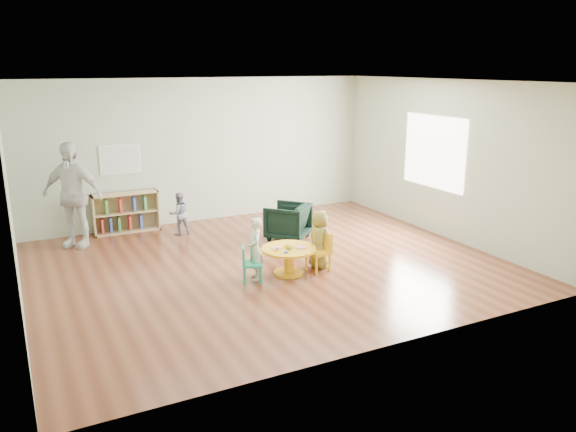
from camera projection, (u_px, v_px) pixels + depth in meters
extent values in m
plane|color=brown|center=(268.00, 265.00, 8.81)|extent=(7.00, 7.00, 0.00)
cube|color=silver|center=(266.00, 85.00, 8.09)|extent=(7.00, 6.00, 0.10)
cube|color=#9FAD94|center=(203.00, 151.00, 11.03)|extent=(7.00, 0.10, 2.80)
cube|color=#9FAD94|center=(387.00, 227.00, 5.86)|extent=(7.00, 0.10, 2.80)
cube|color=#9FAD94|center=(9.00, 202.00, 6.92)|extent=(0.10, 6.00, 2.80)
cube|color=#9FAD94|center=(446.00, 160.00, 9.96)|extent=(0.10, 6.00, 2.80)
cube|color=white|center=(434.00, 152.00, 10.19)|extent=(0.02, 1.60, 1.30)
cylinder|color=#F2B014|center=(289.00, 262.00, 8.38)|extent=(0.14, 0.14, 0.37)
cylinder|color=#F2B014|center=(289.00, 272.00, 8.42)|extent=(0.45, 0.45, 0.04)
cylinder|color=#F2B014|center=(289.00, 249.00, 8.33)|extent=(0.81, 0.81, 0.04)
cylinder|color=pink|center=(277.00, 248.00, 8.28)|extent=(0.15, 0.15, 0.02)
cylinder|color=pink|center=(301.00, 247.00, 8.33)|extent=(0.17, 0.17, 0.02)
cylinder|color=#F2B014|center=(288.00, 247.00, 8.29)|extent=(0.08, 0.13, 0.04)
cylinder|color=#136E30|center=(289.00, 249.00, 8.21)|extent=(0.04, 0.05, 0.02)
cylinder|color=#136E30|center=(288.00, 245.00, 8.37)|extent=(0.04, 0.05, 0.02)
cube|color=red|center=(277.00, 248.00, 8.26)|extent=(0.06, 0.06, 0.02)
cube|color=orange|center=(276.00, 250.00, 8.18)|extent=(0.05, 0.05, 0.02)
cube|color=blue|center=(286.00, 252.00, 8.10)|extent=(0.06, 0.06, 0.02)
cube|color=#136E30|center=(277.00, 249.00, 8.25)|extent=(0.07, 0.07, 0.02)
cube|color=red|center=(289.00, 249.00, 8.26)|extent=(0.07, 0.06, 0.02)
cube|color=#1C9D73|center=(252.00, 264.00, 8.06)|extent=(0.37, 0.37, 0.04)
cube|color=#1C9D73|center=(243.00, 255.00, 8.01)|extent=(0.13, 0.28, 0.25)
cylinder|color=#1C9D73|center=(244.00, 271.00, 8.20)|extent=(0.03, 0.03, 0.25)
cylinder|color=#1C9D73|center=(245.00, 276.00, 7.98)|extent=(0.03, 0.03, 0.25)
cylinder|color=#1C9D73|center=(260.00, 270.00, 8.22)|extent=(0.03, 0.03, 0.25)
cylinder|color=#1C9D73|center=(261.00, 276.00, 8.00)|extent=(0.03, 0.03, 0.25)
cube|color=#F2B014|center=(318.00, 252.00, 8.47)|extent=(0.35, 0.35, 0.04)
cube|color=#F2B014|center=(325.00, 241.00, 8.50)|extent=(0.07, 0.32, 0.27)
cylinder|color=#F2B014|center=(330.00, 263.00, 8.48)|extent=(0.04, 0.04, 0.27)
cylinder|color=#F2B014|center=(320.00, 258.00, 8.68)|extent=(0.04, 0.04, 0.27)
cylinder|color=#F2B014|center=(316.00, 266.00, 8.34)|extent=(0.04, 0.04, 0.27)
cylinder|color=#F2B014|center=(306.00, 261.00, 8.54)|extent=(0.04, 0.04, 0.27)
cube|color=tan|center=(93.00, 216.00, 10.19)|extent=(0.03, 0.30, 0.75)
cube|color=tan|center=(157.00, 209.00, 10.70)|extent=(0.03, 0.30, 0.75)
cube|color=tan|center=(127.00, 231.00, 10.54)|extent=(1.20, 0.30, 0.03)
cube|color=tan|center=(125.00, 193.00, 10.36)|extent=(1.20, 0.30, 0.03)
cube|color=tan|center=(126.00, 212.00, 10.45)|extent=(1.14, 0.28, 0.03)
cube|color=tan|center=(125.00, 211.00, 10.57)|extent=(1.20, 0.02, 0.75)
cube|color=#D53B38|center=(102.00, 226.00, 10.29)|extent=(0.04, 0.18, 0.26)
cube|color=blue|center=(110.00, 225.00, 10.35)|extent=(0.04, 0.18, 0.26)
cube|color=#4CA450|center=(119.00, 224.00, 10.42)|extent=(0.04, 0.18, 0.26)
cube|color=#D53B38|center=(130.00, 222.00, 10.50)|extent=(0.04, 0.18, 0.26)
cube|color=blue|center=(140.00, 221.00, 10.59)|extent=(0.04, 0.18, 0.26)
cube|color=#4CA450|center=(106.00, 207.00, 10.24)|extent=(0.04, 0.18, 0.26)
cube|color=#D53B38|center=(120.00, 205.00, 10.35)|extent=(0.04, 0.18, 0.26)
cube|color=blue|center=(134.00, 204.00, 10.46)|extent=(0.04, 0.18, 0.26)
cube|color=#4CA450|center=(145.00, 203.00, 10.55)|extent=(0.04, 0.18, 0.26)
cube|color=white|center=(120.00, 159.00, 10.33)|extent=(0.74, 0.01, 0.54)
cube|color=#FF5935|center=(120.00, 159.00, 10.32)|extent=(0.70, 0.00, 0.50)
imported|color=black|center=(288.00, 221.00, 10.03)|extent=(0.98, 0.98, 0.64)
imported|color=silver|center=(255.00, 249.00, 8.10)|extent=(0.30, 0.38, 0.93)
imported|color=yellow|center=(320.00, 239.00, 8.57)|extent=(0.39, 0.50, 0.91)
imported|color=#1D1C46|center=(179.00, 214.00, 10.28)|extent=(0.41, 0.33, 0.79)
imported|color=silver|center=(72.00, 195.00, 9.49)|extent=(1.12, 0.98, 1.81)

